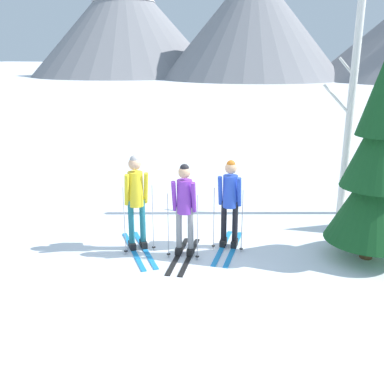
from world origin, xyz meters
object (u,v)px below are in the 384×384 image
(pine_tree_mid, at_px, (377,165))
(birch_tree_tall, at_px, (350,107))
(skier_in_purple, at_px, (184,206))
(skier_in_yellow, at_px, (136,197))
(skier_in_blue, at_px, (230,199))

(pine_tree_mid, xyz_separation_m, birch_tree_tall, (-0.68, 2.35, 0.72))
(skier_in_purple, height_order, birch_tree_tall, birch_tree_tall)
(pine_tree_mid, bearing_deg, birch_tree_tall, 106.05)
(skier_in_yellow, bearing_deg, birch_tree_tall, 46.45)
(skier_in_blue, bearing_deg, skier_in_yellow, -154.34)
(skier_in_yellow, bearing_deg, skier_in_purple, 5.42)
(skier_in_purple, xyz_separation_m, skier_in_blue, (0.65, 0.68, 0.02))
(skier_in_yellow, xyz_separation_m, pine_tree_mid, (4.11, 1.26, 0.71))
(pine_tree_mid, bearing_deg, skier_in_purple, -159.62)
(skier_in_purple, relative_size, pine_tree_mid, 0.45)
(skier_in_blue, xyz_separation_m, pine_tree_mid, (2.50, 0.49, 0.78))
(skier_in_blue, relative_size, pine_tree_mid, 0.45)
(skier_in_yellow, height_order, pine_tree_mid, pine_tree_mid)
(birch_tree_tall, bearing_deg, skier_in_yellow, -133.55)
(skier_in_blue, bearing_deg, birch_tree_tall, 57.25)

